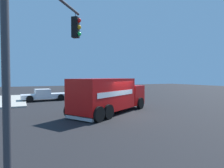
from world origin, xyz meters
TOP-DOWN VIEW (x-y plane):
  - ground_plane at (0.00, 0.00)m, footprint 100.00×100.00m
  - delivery_truck at (0.94, 0.85)m, footprint 6.16×7.79m
  - traffic_light_primary at (-6.14, 6.47)m, footprint 3.84×3.03m
  - pickup_white at (11.45, 4.65)m, footprint 2.39×5.26m

SIDE VIEW (x-z plane):
  - ground_plane at x=0.00m, z-range 0.00..0.00m
  - pickup_white at x=11.45m, z-range 0.04..1.42m
  - delivery_truck at x=0.94m, z-range 0.07..2.77m
  - traffic_light_primary at x=-6.14m, z-range 0.99..7.10m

